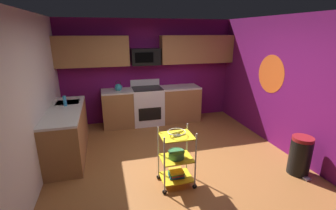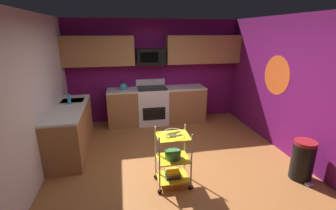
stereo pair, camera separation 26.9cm
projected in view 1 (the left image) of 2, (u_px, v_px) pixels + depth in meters
floor at (176, 164)px, 4.33m from camera, size 4.40×4.80×0.04m
wall_back at (149, 71)px, 6.17m from camera, size 4.52×0.06×2.60m
wall_left at (27, 105)px, 3.37m from camera, size 0.06×4.80×2.60m
wall_right at (289, 86)px, 4.49m from camera, size 0.06×4.80×2.60m
wall_flower_decal at (271, 74)px, 4.90m from camera, size 0.00×0.79×0.79m
counter_run at (122, 115)px, 5.43m from camera, size 3.44×2.45×0.92m
oven_range at (147, 105)px, 6.08m from camera, size 0.76×0.65×1.10m
upper_cabinets at (151, 50)px, 5.83m from camera, size 4.40×0.33×0.70m
microwave at (145, 57)px, 5.81m from camera, size 0.70×0.39×0.40m
rolling_cart at (176, 158)px, 3.60m from camera, size 0.54×0.41×0.91m
fruit_bowl at (177, 133)px, 3.48m from camera, size 0.27×0.27×0.07m
mixing_bowl_large at (176, 154)px, 3.58m from camera, size 0.25×0.25×0.11m
book_stack at (176, 173)px, 3.68m from camera, size 0.24×0.19×0.11m
kettle at (118, 87)px, 5.75m from camera, size 0.21×0.18×0.26m
dish_soap_bottle at (65, 101)px, 4.54m from camera, size 0.06×0.06×0.20m
trash_can at (300, 155)px, 3.93m from camera, size 0.34×0.42×0.66m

